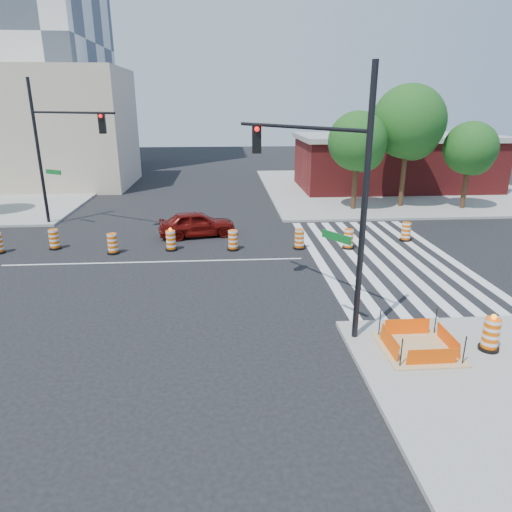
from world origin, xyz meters
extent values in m
plane|color=black|center=(0.00, 0.00, 0.00)|extent=(120.00, 120.00, 0.00)
cube|color=gray|center=(18.00, 18.00, 0.07)|extent=(22.00, 22.00, 0.15)
cube|color=silver|center=(7.80, 0.00, 0.01)|extent=(0.45, 13.50, 0.01)
cube|color=silver|center=(8.70, 0.00, 0.01)|extent=(0.45, 13.50, 0.01)
cube|color=silver|center=(9.60, 0.00, 0.01)|extent=(0.45, 13.50, 0.01)
cube|color=silver|center=(10.50, 0.00, 0.01)|extent=(0.45, 13.50, 0.01)
cube|color=silver|center=(11.40, 0.00, 0.01)|extent=(0.45, 13.50, 0.01)
cube|color=silver|center=(12.30, 0.00, 0.01)|extent=(0.45, 13.50, 0.01)
cube|color=silver|center=(13.20, 0.00, 0.01)|extent=(0.45, 13.50, 0.01)
cube|color=silver|center=(14.10, 0.00, 0.01)|extent=(0.45, 13.50, 0.01)
cube|color=silver|center=(0.00, 0.00, 0.01)|extent=(14.00, 0.12, 0.01)
cube|color=tan|center=(9.00, -9.00, 0.17)|extent=(2.20, 2.20, 0.05)
cube|color=#FF5105|center=(9.00, -9.90, 0.43)|extent=(1.44, 0.02, 0.55)
cube|color=#FF5105|center=(9.00, -8.10, 0.43)|extent=(1.44, 0.02, 0.55)
cube|color=#FF5105|center=(8.10, -9.00, 0.43)|extent=(0.02, 1.44, 0.55)
cube|color=#FF5105|center=(9.90, -9.00, 0.43)|extent=(0.02, 1.44, 0.55)
cylinder|color=black|center=(8.10, -9.90, 0.60)|extent=(0.04, 0.04, 0.90)
cylinder|color=black|center=(9.90, -9.90, 0.60)|extent=(0.04, 0.04, 0.90)
cylinder|color=black|center=(8.10, -8.10, 0.60)|extent=(0.04, 0.04, 0.90)
cylinder|color=black|center=(9.90, -8.10, 0.60)|extent=(0.04, 0.04, 0.90)
cube|color=maroon|center=(18.00, 18.00, 2.10)|extent=(16.00, 8.00, 4.20)
cube|color=gray|center=(18.00, 18.00, 4.40)|extent=(16.50, 8.50, 0.40)
cube|color=#C4B095|center=(-12.00, 22.00, 5.00)|extent=(14.00, 10.00, 10.00)
imported|color=#570A07|center=(1.80, 4.30, 0.72)|extent=(4.50, 2.52, 1.45)
cylinder|color=black|center=(7.34, -8.05, 4.18)|extent=(0.18, 0.18, 8.06)
cylinder|color=black|center=(5.70, -5.51, 6.40)|extent=(3.37, 5.15, 0.12)
cube|color=black|center=(4.56, -3.73, 5.89)|extent=(0.32, 0.28, 1.01)
sphere|color=#FF0C0C|center=(4.56, -3.91, 6.25)|extent=(0.18, 0.18, 0.18)
cube|color=#0C591E|center=(6.79, -7.20, 3.17)|extent=(0.69, 1.04, 0.25)
cylinder|color=black|center=(-7.50, 7.60, 4.33)|extent=(0.19, 0.19, 8.37)
cylinder|color=black|center=(-4.83, 5.95, 6.64)|extent=(5.40, 3.41, 0.13)
cube|color=black|center=(-2.96, 4.80, 6.11)|extent=(0.33, 0.29, 1.05)
sphere|color=#FF0C0C|center=(-2.96, 4.62, 6.48)|extent=(0.19, 0.19, 0.19)
cube|color=#0C591E|center=(-6.61, 7.05, 3.29)|extent=(1.09, 0.70, 0.26)
cylinder|color=black|center=(11.09, -9.15, 0.20)|extent=(0.59, 0.59, 0.10)
cylinder|color=#ED5B05|center=(11.09, -9.15, 0.69)|extent=(0.47, 0.47, 0.93)
sphere|color=#FF990C|center=(11.09, -9.15, 1.23)|extent=(0.16, 0.16, 0.16)
cylinder|color=#382314|center=(12.31, 10.00, 2.10)|extent=(0.34, 0.34, 4.19)
sphere|color=#123F13|center=(12.31, 10.00, 4.72)|extent=(3.93, 3.93, 3.93)
sphere|color=#123F13|center=(12.84, 10.32, 4.06)|extent=(2.88, 2.88, 2.88)
sphere|color=#123F13|center=(11.88, 9.79, 4.32)|extent=(2.62, 2.62, 2.62)
cylinder|color=#382314|center=(15.94, 10.69, 2.64)|extent=(0.34, 0.34, 5.27)
sphere|color=#123F13|center=(15.94, 10.69, 5.93)|extent=(4.94, 4.94, 4.94)
sphere|color=#123F13|center=(16.46, 11.00, 5.11)|extent=(3.63, 3.63, 3.63)
sphere|color=#123F13|center=(15.52, 10.48, 5.44)|extent=(3.30, 3.30, 3.30)
cylinder|color=#382314|center=(20.00, 9.67, 1.89)|extent=(0.33, 0.33, 3.78)
sphere|color=#123F13|center=(20.00, 9.67, 4.25)|extent=(3.54, 3.54, 3.54)
sphere|color=#123F13|center=(20.51, 9.98, 3.66)|extent=(2.60, 2.60, 2.60)
sphere|color=#123F13|center=(19.58, 9.46, 3.89)|extent=(2.36, 2.36, 2.36)
cylinder|color=black|center=(-5.38, 2.42, 0.05)|extent=(0.60, 0.60, 0.10)
cylinder|color=#ED5B05|center=(-5.38, 2.42, 0.55)|extent=(0.48, 0.48, 0.95)
cylinder|color=black|center=(-2.22, 1.43, 0.05)|extent=(0.60, 0.60, 0.10)
cylinder|color=#ED5B05|center=(-2.22, 1.43, 0.55)|extent=(0.48, 0.48, 0.95)
cylinder|color=black|center=(0.60, 1.77, 0.05)|extent=(0.60, 0.60, 0.10)
cylinder|color=#ED5B05|center=(0.60, 1.77, 0.55)|extent=(0.48, 0.48, 0.95)
sphere|color=#FF990C|center=(0.60, 1.77, 1.10)|extent=(0.16, 0.16, 0.16)
cylinder|color=black|center=(3.75, 1.60, 0.05)|extent=(0.60, 0.60, 0.10)
cylinder|color=#ED5B05|center=(3.75, 1.60, 0.55)|extent=(0.48, 0.48, 0.95)
cylinder|color=black|center=(7.15, 1.57, 0.05)|extent=(0.60, 0.60, 0.10)
cylinder|color=#ED5B05|center=(7.15, 1.57, 0.55)|extent=(0.48, 0.48, 0.95)
cylinder|color=black|center=(9.66, 1.40, 0.05)|extent=(0.60, 0.60, 0.10)
cylinder|color=#ED5B05|center=(9.66, 1.40, 0.55)|extent=(0.48, 0.48, 0.95)
cylinder|color=black|center=(13.14, 2.56, 0.05)|extent=(0.60, 0.60, 0.10)
cylinder|color=#ED5B05|center=(13.14, 2.56, 0.55)|extent=(0.48, 0.48, 0.95)
camera|label=1|loc=(3.32, -20.61, 7.13)|focal=32.00mm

